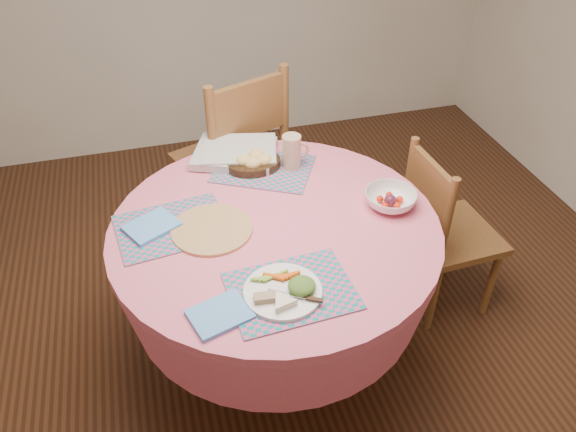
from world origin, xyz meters
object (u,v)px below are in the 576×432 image
dinner_plate (286,290)px  bread_bowl (254,162)px  chair_right (444,230)px  chair_back (236,158)px  dining_table (276,263)px  wicker_trivet (212,229)px  fruit_bowl (390,200)px  latte_mug (292,151)px

dinner_plate → bread_bowl: size_ratio=1.10×
chair_right → chair_back: (-0.82, 0.70, 0.10)m
chair_back → dining_table: bearing=68.9°
wicker_trivet → fruit_bowl: 0.69m
dinner_plate → latte_mug: size_ratio=1.75×
chair_back → latte_mug: (0.16, -0.46, 0.29)m
dining_table → bread_bowl: 0.45m
chair_back → fruit_bowl: size_ratio=4.00×
dining_table → bread_bowl: bread_bowl is taller
latte_mug → bread_bowl: bearing=168.7°
dining_table → fruit_bowl: bearing=-0.8°
chair_right → fruit_bowl: (-0.36, -0.13, 0.33)m
dining_table → wicker_trivet: (-0.23, 0.03, 0.20)m
bread_bowl → dinner_plate: bearing=-95.1°
dining_table → latte_mug: size_ratio=8.52×
dining_table → bread_bowl: bearing=88.7°
chair_back → fruit_bowl: (0.45, -0.83, 0.24)m
chair_right → fruit_bowl: chair_right is taller
wicker_trivet → chair_back: bearing=73.5°
wicker_trivet → bread_bowl: bearing=56.4°
chair_back → bread_bowl: 0.50m
dinner_plate → bread_bowl: bearing=84.9°
wicker_trivet → latte_mug: 0.52m
bread_bowl → dining_table: bearing=-91.3°
latte_mug → fruit_bowl: (0.29, -0.37, -0.05)m
dining_table → latte_mug: 0.48m
chair_back → bread_bowl: (0.01, -0.43, 0.24)m
dining_table → dinner_plate: dinner_plate is taller
bread_bowl → fruit_bowl: size_ratio=0.88×
chair_back → dinner_plate: chair_back is taller
dinner_plate → bread_bowl: (0.07, 0.75, 0.01)m
wicker_trivet → fruit_bowl: size_ratio=1.15×
dining_table → latte_mug: latte_mug is taller
chair_back → latte_mug: chair_back is taller
chair_back → wicker_trivet: (-0.24, -0.79, 0.21)m
dining_table → wicker_trivet: size_ratio=4.13×
bread_bowl → fruit_bowl: bearing=-41.5°
chair_right → latte_mug: size_ratio=5.87×
dining_table → bread_bowl: size_ratio=5.39×
dining_table → fruit_bowl: 0.51m
chair_right → bread_bowl: bearing=69.0°
chair_right → dining_table: bearing=95.8°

